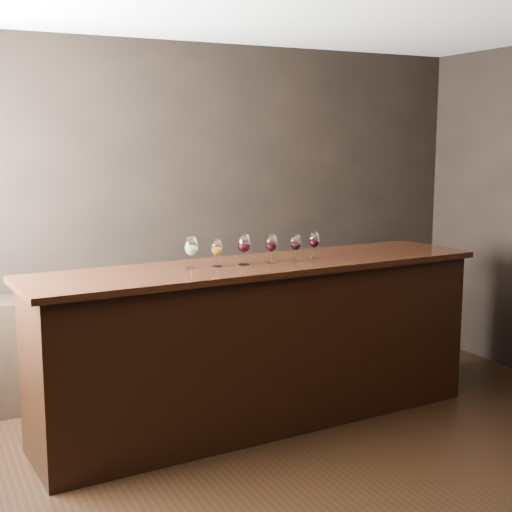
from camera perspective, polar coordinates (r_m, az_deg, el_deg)
name	(u,v)px	position (r m, az deg, el deg)	size (l,w,h in m)	color
ground	(342,479)	(4.50, 6.91, -17.26)	(5.00, 5.00, 0.00)	black
room_shell	(302,175)	(4.01, 3.71, 6.48)	(5.02, 4.52, 2.81)	black
bar_counter	(261,346)	(5.08, 0.41, -7.24)	(3.20, 0.69, 1.12)	black
bar_top	(261,266)	(4.95, 0.42, -0.78)	(3.30, 0.77, 0.04)	black
back_bar_shelf	(143,339)	(5.85, -9.01, -6.55)	(2.35, 0.40, 0.85)	black
glass_white	(191,247)	(4.73, -5.20, 0.72)	(0.09, 0.09, 0.21)	white
glass_amber	(217,248)	(4.80, -3.16, 0.61)	(0.08, 0.08, 0.18)	white
glass_red_a	(244,244)	(4.86, -0.97, 0.94)	(0.09, 0.09, 0.21)	white
glass_red_b	(271,244)	(4.94, 1.22, 0.97)	(0.08, 0.08, 0.19)	white
glass_red_c	(296,243)	(5.03, 3.18, 1.02)	(0.08, 0.08, 0.18)	white
glass_red_d	(314,241)	(5.16, 4.67, 1.23)	(0.08, 0.08, 0.18)	white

